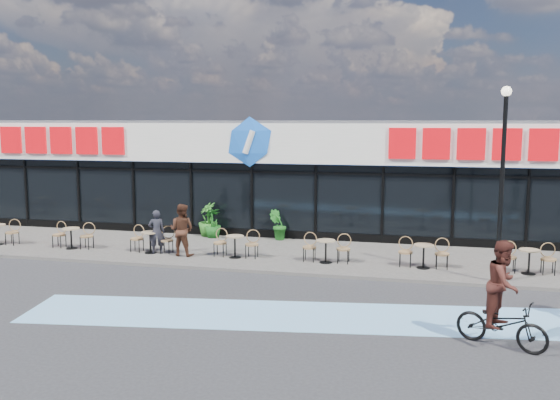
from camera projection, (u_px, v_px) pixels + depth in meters
The scene contains 17 objects.
ground at pixel (183, 288), 16.41m from camera, with size 120.00×120.00×0.00m, color #28282B.
sidewalk at pixel (233, 252), 20.74m from camera, with size 44.00×5.00×0.10m, color #5E5A54.
bike_lane at pixel (316, 316), 14.05m from camera, with size 14.00×2.20×0.01m, color #72ACD8.
building at pixel (271, 173), 25.67m from camera, with size 30.60×6.57×4.75m.
lamp_post at pixel (503, 168), 16.24m from camera, with size 0.28×0.28×5.43m.
bistro_set_2 at pixel (73, 235), 21.02m from camera, with size 1.54×0.62×0.90m.
bistro_set_3 at pixel (151, 239), 20.33m from camera, with size 1.54×0.62×0.90m.
bistro_set_4 at pixel (236, 244), 19.64m from camera, with size 1.54×0.62×0.90m.
bistro_set_5 at pixel (326, 248), 18.95m from camera, with size 1.54×0.62×0.90m.
bistro_set_6 at pixel (424, 253), 18.26m from camera, with size 1.54×0.62×0.90m.
bistro_set_7 at pixel (529, 258), 17.57m from camera, with size 1.54×0.62×0.90m.
potted_plant_left at pixel (208, 219), 23.19m from camera, with size 0.74×0.74×1.33m, color #26631C.
potted_plant_mid at pixel (213, 223), 22.91m from camera, with size 0.64×0.64×1.14m, color #175217.
potted_plant_right at pixel (278, 225), 22.46m from camera, with size 0.63×0.51×1.15m, color #1C611B.
patron_left at pixel (157, 232), 20.12m from camera, with size 0.55×0.36×1.50m, color black.
patron_right at pixel (182, 230), 19.81m from camera, with size 0.85×0.67×1.76m, color #3F2216.
cyclist_a at pixel (502, 305), 12.05m from camera, with size 1.97×1.38×2.23m.
Camera 1 is at (6.28, -14.88, 4.64)m, focal length 38.00 mm.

